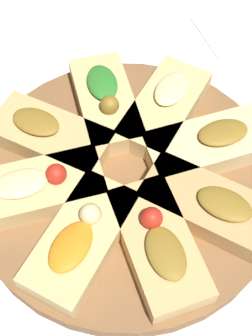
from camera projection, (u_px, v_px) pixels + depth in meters
ground_plane at (126, 184)px, 0.62m from camera, size 3.00×3.00×0.00m
serving_board at (126, 179)px, 0.61m from camera, size 0.39×0.39×0.02m
focaccia_slice_0 at (158, 244)px, 0.53m from camera, size 0.12×0.17×0.05m
focaccia_slice_1 at (208, 205)px, 0.55m from camera, size 0.13×0.17×0.04m
focaccia_slice_2 at (208, 145)px, 0.60m from camera, size 0.17×0.12×0.04m
focaccia_slice_3 at (165, 107)px, 0.63m from camera, size 0.17×0.13×0.04m
focaccia_slice_4 at (106, 102)px, 0.64m from camera, size 0.13×0.17×0.05m
focaccia_slice_5 at (50, 136)px, 0.61m from camera, size 0.13×0.17×0.04m
focaccia_slice_6 at (39, 187)px, 0.57m from camera, size 0.17×0.13×0.05m
focaccia_slice_7 at (81, 239)px, 0.53m from camera, size 0.17×0.13×0.05m
napkin_stack at (238, 28)px, 0.78m from camera, size 0.15×0.14×0.00m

